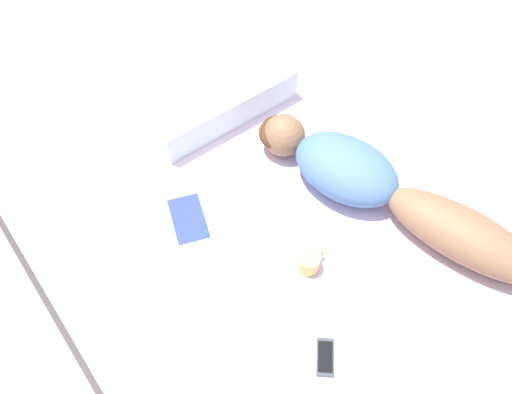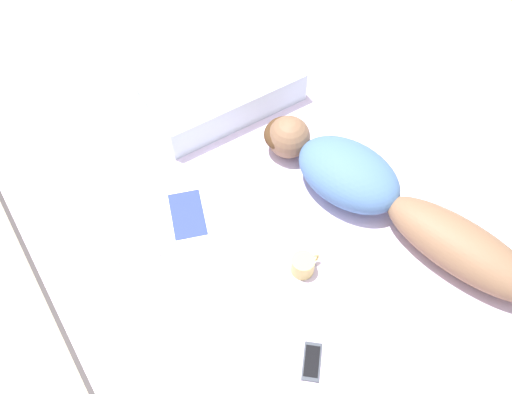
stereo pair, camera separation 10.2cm
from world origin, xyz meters
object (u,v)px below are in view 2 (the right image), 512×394
Objects in this scene: coffee_mug at (303,265)px; cell_phone at (312,362)px; person at (383,197)px; open_magazine at (164,219)px.

coffee_mug is 0.37m from cell_phone.
coffee_mug reaches higher than cell_phone.
person is at bearing 8.52° from coffee_mug.
person is 0.72m from cell_phone.
person is 8.74× the size of cell_phone.
cell_phone is (0.17, -0.81, 0.00)m from open_magazine.
coffee_mug is 0.83× the size of cell_phone.
person is at bearing 72.56° from cell_phone.
cell_phone is at bearing -119.44° from coffee_mug.
coffee_mug is (0.35, -0.49, 0.04)m from open_magazine.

